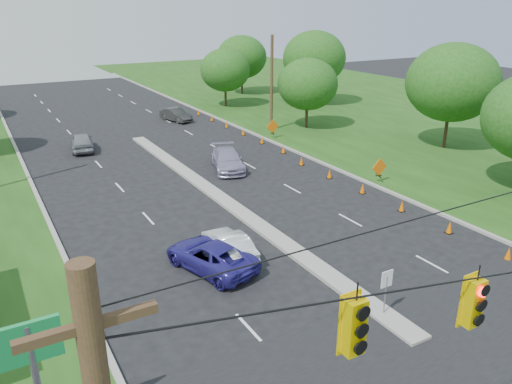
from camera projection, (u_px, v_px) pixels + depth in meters
curb_left at (31, 183)px, 34.58m from camera, size 0.25×110.00×0.16m
curb_right at (277, 145)px, 43.97m from camera, size 0.25×110.00×0.16m
median at (219, 197)px, 31.96m from camera, size 1.00×34.00×0.18m
median_sign at (386, 284)px, 19.27m from camera, size 0.55×0.06×2.05m
utility_pole_far_right at (272, 84)px, 47.56m from camera, size 0.28×0.28×9.00m
cone_1 at (508, 254)px, 24.02m from camera, size 0.32×0.32×0.70m
cone_2 at (450, 227)px, 26.86m from camera, size 0.32×0.32×0.70m
cone_3 at (402, 206)px, 29.70m from camera, size 0.32×0.32×0.70m
cone_4 at (363, 188)px, 32.55m from camera, size 0.32×0.32×0.70m
cone_5 at (330, 174)px, 35.39m from camera, size 0.32×0.32×0.70m
cone_6 at (301, 161)px, 38.23m from camera, size 0.32×0.32×0.70m
cone_7 at (283, 149)px, 41.35m from camera, size 0.32×0.32×0.70m
cone_8 at (262, 140)px, 44.20m from camera, size 0.32×0.32×0.70m
cone_9 at (243, 132)px, 47.04m from camera, size 0.32×0.32×0.70m
cone_10 at (227, 124)px, 49.88m from camera, size 0.32×0.32×0.70m
cone_11 at (212, 118)px, 52.72m from camera, size 0.32×0.32×0.70m
cone_12 at (199, 112)px, 55.57m from camera, size 0.32×0.32×0.70m
work_sign_1 at (379, 168)px, 34.16m from camera, size 1.27×0.58×1.37m
work_sign_2 at (272, 127)px, 45.53m from camera, size 1.27×0.58×1.37m
tree_8 at (452, 83)px, 41.03m from camera, size 7.56×7.56×8.82m
tree_9 at (308, 84)px, 48.43m from camera, size 5.88×5.88×6.86m
tree_10 at (314, 58)px, 59.83m from camera, size 7.56×7.56×8.82m
tree_11 at (242, 57)px, 67.13m from camera, size 6.72×6.72×7.84m
tree_12 at (225, 70)px, 58.87m from camera, size 5.88×5.88×6.86m
white_sedan at (229, 245)px, 24.22m from camera, size 1.48×3.99×1.30m
blue_pickup at (211, 256)px, 23.13m from camera, size 3.56×5.30×1.35m
silver_car_far at (227, 160)px, 37.22m from camera, size 3.58×5.54×1.49m
silver_car_oncoming at (82, 142)px, 42.01m from camera, size 2.41×4.65×1.51m
dark_car_receding at (176, 115)px, 52.67m from camera, size 2.47×4.34×1.35m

